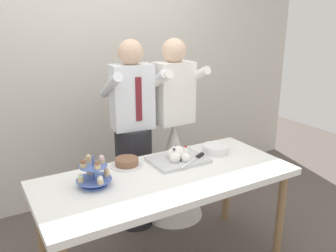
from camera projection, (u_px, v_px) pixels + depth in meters
rear_wall at (93, 57)px, 3.44m from camera, size 5.20×0.10×2.90m
dessert_table at (167, 184)px, 2.48m from camera, size 1.80×0.80×0.78m
cupcake_stand at (94, 174)px, 2.27m from camera, size 0.23×0.23×0.21m
main_cake_tray at (178, 157)px, 2.67m from camera, size 0.42×0.33×0.13m
plate_stack at (215, 149)px, 2.84m from camera, size 0.21×0.21×0.07m
round_cake at (127, 163)px, 2.59m from camera, size 0.24×0.24×0.06m
person_groom at (134, 147)px, 3.05m from camera, size 0.51×0.53×1.66m
person_bride at (173, 158)px, 3.26m from camera, size 0.56×0.56×1.66m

